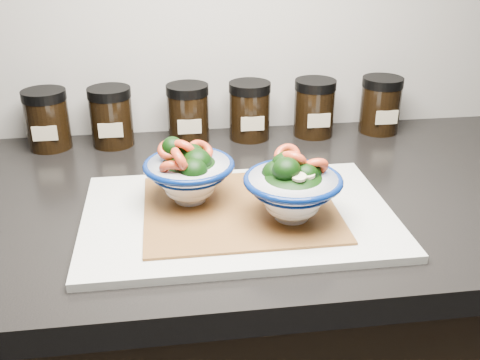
{
  "coord_description": "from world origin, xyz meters",
  "views": [
    {
      "loc": [
        -0.14,
        0.65,
        1.31
      ],
      "look_at": [
        -0.04,
        1.37,
        0.96
      ],
      "focal_mm": 42.0,
      "sensor_mm": 36.0,
      "label": 1
    }
  ],
  "objects": [
    {
      "name": "spice_jar_b",
      "position": [
        -0.24,
        1.69,
        0.96
      ],
      "size": [
        0.08,
        0.08,
        0.11
      ],
      "color": "black",
      "rests_on": "countertop"
    },
    {
      "name": "cutting_board",
      "position": [
        -0.04,
        1.36,
        0.91
      ],
      "size": [
        0.45,
        0.3,
        0.01
      ],
      "primitive_type": "cube",
      "color": "beige",
      "rests_on": "countertop"
    },
    {
      "name": "spice_jar_a",
      "position": [
        -0.36,
        1.69,
        0.96
      ],
      "size": [
        0.08,
        0.08,
        0.11
      ],
      "color": "black",
      "rests_on": "countertop"
    },
    {
      "name": "bowl_right",
      "position": [
        0.03,
        1.33,
        0.96
      ],
      "size": [
        0.14,
        0.14,
        0.11
      ],
      "rotation": [
        0.0,
        0.0,
        -0.04
      ],
      "color": "white",
      "rests_on": "bamboo_mat"
    },
    {
      "name": "spice_jar_e",
      "position": [
        0.16,
        1.69,
        0.96
      ],
      "size": [
        0.08,
        0.08,
        0.11
      ],
      "color": "black",
      "rests_on": "countertop"
    },
    {
      "name": "bowl_left",
      "position": [
        -0.11,
        1.4,
        0.96
      ],
      "size": [
        0.14,
        0.14,
        0.1
      ],
      "rotation": [
        0.0,
        0.0,
        0.32
      ],
      "color": "white",
      "rests_on": "bamboo_mat"
    },
    {
      "name": "spice_jar_d",
      "position": [
        0.03,
        1.69,
        0.96
      ],
      "size": [
        0.08,
        0.08,
        0.11
      ],
      "color": "black",
      "rests_on": "countertop"
    },
    {
      "name": "spice_jar_f",
      "position": [
        0.3,
        1.69,
        0.96
      ],
      "size": [
        0.08,
        0.08,
        0.11
      ],
      "color": "black",
      "rests_on": "countertop"
    },
    {
      "name": "countertop",
      "position": [
        0.0,
        1.45,
        0.88
      ],
      "size": [
        3.5,
        0.6,
        0.04
      ],
      "primitive_type": "cube",
      "color": "black",
      "rests_on": "cabinet"
    },
    {
      "name": "bamboo_mat",
      "position": [
        -0.04,
        1.37,
        0.91
      ],
      "size": [
        0.28,
        0.24,
        0.0
      ],
      "primitive_type": "cube",
      "color": "#A56731",
      "rests_on": "cutting_board"
    },
    {
      "name": "spice_jar_c",
      "position": [
        -0.09,
        1.69,
        0.96
      ],
      "size": [
        0.08,
        0.08,
        0.11
      ],
      "color": "black",
      "rests_on": "countertop"
    }
  ]
}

